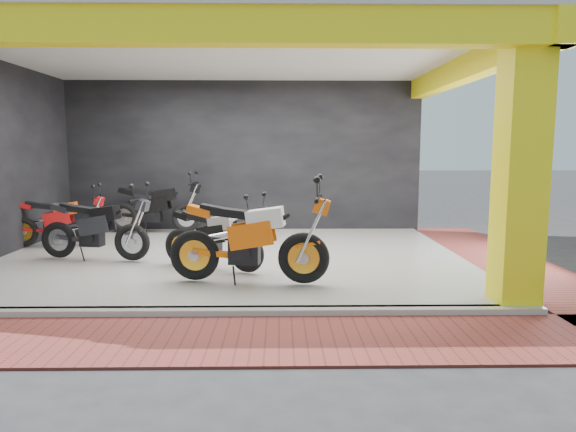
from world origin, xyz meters
name	(u,v)px	position (x,y,z in m)	size (l,w,h in m)	color
ground	(218,292)	(0.00, 0.00, 0.00)	(80.00, 80.00, 0.00)	#2D2D30
showroom_floor	(232,258)	(0.00, 2.00, 0.05)	(8.00, 6.00, 0.10)	silver
showroom_ceiling	(229,50)	(0.00, 2.00, 3.60)	(8.40, 6.40, 0.20)	beige
back_wall	(243,158)	(0.00, 5.10, 1.75)	(8.20, 0.20, 3.50)	black
corner_column	(521,167)	(3.75, -0.75, 1.75)	(0.50, 0.50, 3.50)	yellow
header_beam_front	(202,27)	(0.00, -1.00, 3.30)	(8.40, 0.30, 0.40)	yellow
header_beam_right	(465,69)	(4.00, 2.00, 3.30)	(0.30, 6.40, 0.40)	yellow
floor_kerb	(208,312)	(0.00, -1.02, 0.05)	(8.00, 0.20, 0.10)	silver
paver_front	(197,339)	(0.00, -1.80, 0.01)	(9.00, 1.40, 0.03)	maroon
paver_right	(501,259)	(4.80, 2.00, 0.01)	(1.40, 7.00, 0.03)	maroon
moto_hero	(304,233)	(1.18, -0.01, 0.83)	(2.37, 0.88, 1.45)	#FF640A
moto_row_a	(247,235)	(0.36, 0.66, 0.69)	(1.91, 0.71, 1.17)	black
moto_row_b	(131,224)	(-1.59, 1.51, 0.73)	(2.06, 0.76, 1.26)	black
moto_row_c	(89,216)	(-2.80, 2.92, 0.68)	(1.89, 0.70, 1.16)	red
moto_row_d	(186,203)	(-1.22, 4.42, 0.77)	(2.18, 0.81, 1.33)	black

